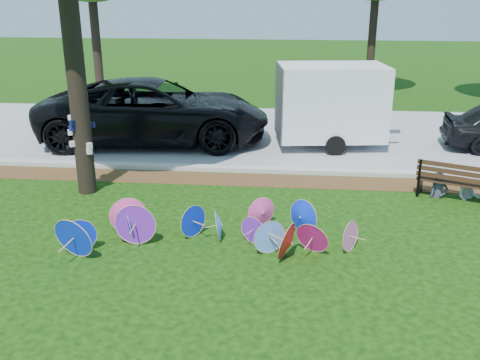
% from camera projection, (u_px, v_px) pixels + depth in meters
% --- Properties ---
extents(ground, '(90.00, 90.00, 0.00)m').
position_uv_depth(ground, '(203.00, 262.00, 9.84)').
color(ground, black).
rests_on(ground, ground).
extents(mulch_strip, '(90.00, 1.00, 0.01)m').
position_uv_depth(mulch_strip, '(230.00, 179.00, 14.06)').
color(mulch_strip, '#472D16').
rests_on(mulch_strip, ground).
extents(curb, '(90.00, 0.30, 0.12)m').
position_uv_depth(curb, '(233.00, 169.00, 14.69)').
color(curb, '#B7B5AD').
rests_on(curb, ground).
extents(street, '(90.00, 8.00, 0.01)m').
position_uv_depth(street, '(246.00, 132.00, 18.60)').
color(street, gray).
rests_on(street, ground).
extents(parasol_pile, '(5.73, 2.18, 0.85)m').
position_uv_depth(parasol_pile, '(199.00, 228.00, 10.39)').
color(parasol_pile, '#F33E97').
rests_on(parasol_pile, ground).
extents(black_van, '(7.55, 3.97, 2.03)m').
position_uv_depth(black_van, '(155.00, 111.00, 17.17)').
color(black_van, black).
rests_on(black_van, ground).
extents(cargo_trailer, '(3.45, 2.43, 2.85)m').
position_uv_depth(cargo_trailer, '(331.00, 102.00, 16.58)').
color(cargo_trailer, white).
rests_on(cargo_trailer, ground).
extents(park_bench, '(1.91, 1.32, 0.93)m').
position_uv_depth(park_bench, '(456.00, 180.00, 12.64)').
color(park_bench, black).
rests_on(park_bench, ground).
extents(person_left, '(0.48, 0.35, 1.21)m').
position_uv_depth(person_left, '(441.00, 173.00, 12.67)').
color(person_left, '#393D4E').
rests_on(person_left, ground).
extents(person_right, '(0.62, 0.54, 1.09)m').
position_uv_depth(person_right, '(471.00, 177.00, 12.63)').
color(person_right, silver).
rests_on(person_right, ground).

